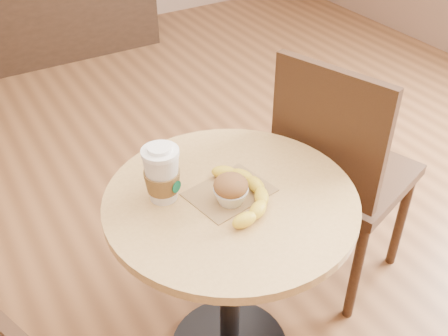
# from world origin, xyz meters

# --- Properties ---
(cafe_table) EXTENTS (0.76, 0.76, 0.75)m
(cafe_table) POSITION_xyz_m (0.07, 0.07, 0.55)
(cafe_table) COLOR black
(cafe_table) RESTS_ON ground
(chair_right) EXTENTS (0.57, 0.57, 1.03)m
(chair_right) POSITION_xyz_m (0.62, 0.19, 0.56)
(chair_right) COLOR #382213
(chair_right) RESTS_ON ground
(kraft_bag) EXTENTS (0.27, 0.22, 0.00)m
(kraft_bag) POSITION_xyz_m (0.07, 0.09, 0.75)
(kraft_bag) COLOR olive
(kraft_bag) RESTS_ON cafe_table
(coffee_cup) EXTENTS (0.11, 0.11, 0.18)m
(coffee_cup) POSITION_xyz_m (-0.11, 0.17, 0.83)
(coffee_cup) COLOR silver
(coffee_cup) RESTS_ON cafe_table
(muffin) EXTENTS (0.10, 0.10, 0.09)m
(muffin) POSITION_xyz_m (0.05, 0.05, 0.80)
(muffin) COLOR silver
(muffin) RESTS_ON kraft_bag
(banana) EXTENTS (0.29, 0.35, 0.04)m
(banana) POSITION_xyz_m (0.09, 0.05, 0.77)
(banana) COLOR yellow
(banana) RESTS_ON kraft_bag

